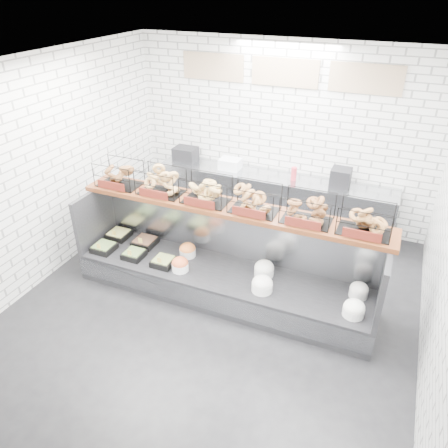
% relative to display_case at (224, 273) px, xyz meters
% --- Properties ---
extents(ground, '(5.50, 5.50, 0.00)m').
position_rel_display_case_xyz_m(ground, '(0.00, -0.34, -0.33)').
color(ground, black).
rests_on(ground, ground).
extents(room_shell, '(5.02, 5.51, 3.01)m').
position_rel_display_case_xyz_m(room_shell, '(0.00, 0.26, 1.73)').
color(room_shell, white).
rests_on(room_shell, ground).
extents(display_case, '(4.00, 0.90, 1.20)m').
position_rel_display_case_xyz_m(display_case, '(0.00, 0.00, 0.00)').
color(display_case, black).
rests_on(display_case, ground).
extents(bagel_shelf, '(4.10, 0.50, 0.40)m').
position_rel_display_case_xyz_m(bagel_shelf, '(-0.00, 0.18, 1.07)').
color(bagel_shelf, '#46200F').
rests_on(bagel_shelf, display_case).
extents(prep_counter, '(4.00, 0.60, 1.20)m').
position_rel_display_case_xyz_m(prep_counter, '(-0.01, 2.09, 0.14)').
color(prep_counter, '#93969B').
rests_on(prep_counter, ground).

